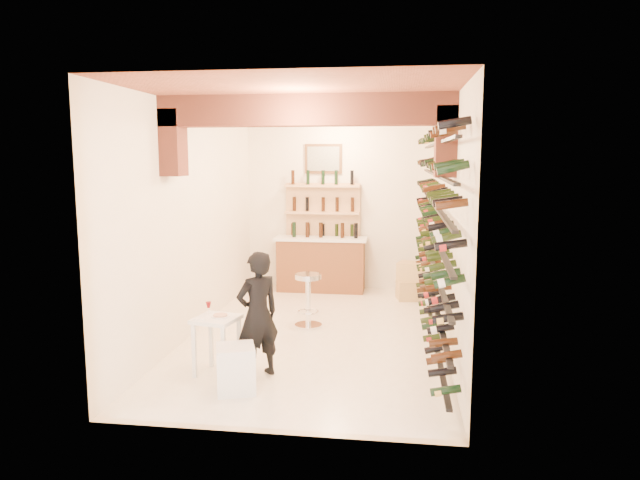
# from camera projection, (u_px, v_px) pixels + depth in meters

# --- Properties ---
(ground) EXTENTS (6.00, 6.00, 0.00)m
(ground) POSITION_uv_depth(u_px,v_px,m) (317.00, 334.00, 8.12)
(ground) COLOR white
(ground) RESTS_ON ground
(room_shell) EXTENTS (3.52, 6.02, 3.21)m
(room_shell) POSITION_uv_depth(u_px,v_px,m) (314.00, 175.00, 7.54)
(room_shell) COLOR white
(room_shell) RESTS_ON ground
(wine_rack) EXTENTS (0.32, 5.70, 2.56)m
(wine_rack) POSITION_uv_depth(u_px,v_px,m) (430.00, 227.00, 7.69)
(wine_rack) COLOR black
(wine_rack) RESTS_ON ground
(back_counter) EXTENTS (1.70, 0.62, 1.29)m
(back_counter) POSITION_uv_depth(u_px,v_px,m) (321.00, 263.00, 10.68)
(back_counter) COLOR brown
(back_counter) RESTS_ON ground
(back_shelving) EXTENTS (1.40, 0.31, 2.73)m
(back_shelving) POSITION_uv_depth(u_px,v_px,m) (323.00, 227.00, 10.82)
(back_shelving) COLOR tan
(back_shelving) RESTS_ON ground
(tasting_table) EXTENTS (0.55, 0.55, 0.81)m
(tasting_table) POSITION_uv_depth(u_px,v_px,m) (216.00, 327.00, 6.54)
(tasting_table) COLOR white
(tasting_table) RESTS_ON ground
(white_stool) EXTENTS (0.51, 0.51, 0.50)m
(white_stool) POSITION_uv_depth(u_px,v_px,m) (236.00, 369.00, 6.09)
(white_stool) COLOR white
(white_stool) RESTS_ON ground
(person) EXTENTS (0.62, 0.61, 1.44)m
(person) POSITION_uv_depth(u_px,v_px,m) (258.00, 314.00, 6.46)
(person) COLOR black
(person) RESTS_ON ground
(chrome_barstool) EXTENTS (0.41, 0.41, 0.79)m
(chrome_barstool) POSITION_uv_depth(u_px,v_px,m) (308.00, 296.00, 8.41)
(chrome_barstool) COLOR silver
(chrome_barstool) RESTS_ON ground
(crate_lower) EXTENTS (0.63, 0.49, 0.34)m
(crate_lower) POSITION_uv_depth(u_px,v_px,m) (413.00, 290.00, 10.06)
(crate_lower) COLOR tan
(crate_lower) RESTS_ON ground
(crate_upper) EXTENTS (0.62, 0.51, 0.31)m
(crate_upper) POSITION_uv_depth(u_px,v_px,m) (414.00, 271.00, 10.02)
(crate_upper) COLOR tan
(crate_upper) RESTS_ON crate_lower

